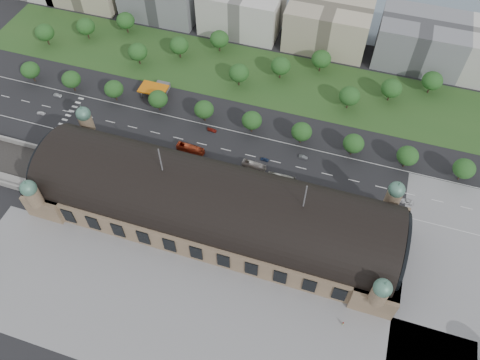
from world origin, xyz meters
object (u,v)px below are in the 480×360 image
(pedestrian_0, at_px, (343,324))
(parked_car_5, at_px, (189,170))
(petrol_station, at_px, (158,88))
(bus_west, at_px, (190,149))
(parked_car_3, at_px, (118,148))
(parked_car_6, at_px, (176,163))
(traffic_car_4, at_px, (265,159))
(traffic_car_3, at_px, (212,130))
(bus_east, at_px, (281,179))
(traffic_car_6, at_px, (406,201))
(parked_car_0, at_px, (90,145))
(traffic_car_5, at_px, (303,157))
(parked_car_1, at_px, (111,143))
(traffic_car_0, at_px, (41,113))
(traffic_car_1, at_px, (58,95))
(parked_car_4, at_px, (158,162))
(bus_mid, at_px, (254,165))
(parked_car_2, at_px, (118,145))
(traffic_car_2, at_px, (132,142))

(pedestrian_0, bearing_deg, parked_car_5, 126.64)
(petrol_station, height_order, parked_car_5, petrol_station)
(petrol_station, distance_m, bus_west, 45.24)
(parked_car_3, height_order, parked_car_6, parked_car_6)
(traffic_car_4, distance_m, parked_car_3, 68.86)
(petrol_station, distance_m, traffic_car_3, 39.92)
(traffic_car_3, height_order, bus_east, bus_east)
(petrol_station, xyz_separation_m, parked_car_6, (27.33, -42.53, -2.24))
(petrol_station, relative_size, traffic_car_6, 2.52)
(parked_car_3, height_order, parked_car_5, parked_car_5)
(parked_car_0, bearing_deg, traffic_car_5, 81.24)
(traffic_car_5, relative_size, parked_car_1, 0.80)
(traffic_car_0, bearing_deg, petrol_station, 121.74)
(parked_car_6, relative_size, bus_west, 0.37)
(traffic_car_1, distance_m, parked_car_1, 46.91)
(traffic_car_5, xyz_separation_m, parked_car_4, (-62.63, -23.05, 0.10))
(parked_car_6, xyz_separation_m, bus_mid, (34.16, 8.91, 0.85))
(traffic_car_1, bearing_deg, bus_west, -99.34)
(traffic_car_6, distance_m, parked_car_2, 132.66)
(traffic_car_5, relative_size, pedestrian_0, 2.13)
(parked_car_1, height_order, bus_east, bus_east)
(parked_car_3, bearing_deg, traffic_car_6, 61.58)
(traffic_car_2, distance_m, parked_car_5, 32.74)
(traffic_car_3, xyz_separation_m, traffic_car_6, (93.47, -14.33, 0.11))
(traffic_car_2, relative_size, parked_car_6, 1.16)
(traffic_car_6, bearing_deg, traffic_car_4, -96.52)
(traffic_car_0, height_order, traffic_car_2, traffic_car_2)
(parked_car_3, bearing_deg, parked_car_1, -147.06)
(bus_west, bearing_deg, parked_car_5, -157.70)
(parked_car_1, relative_size, bus_west, 0.39)
(traffic_car_6, height_order, pedestrian_0, pedestrian_0)
(traffic_car_4, bearing_deg, traffic_car_1, -91.74)
(parked_car_6, relative_size, bus_east, 0.39)
(traffic_car_0, xyz_separation_m, traffic_car_1, (1.00, 13.90, -0.01))
(traffic_car_2, bearing_deg, parked_car_4, 65.71)
(traffic_car_0, bearing_deg, traffic_car_3, 98.12)
(bus_east, bearing_deg, traffic_car_3, 62.62)
(pedestrian_0, bearing_deg, parked_car_4, 131.10)
(parked_car_1, bearing_deg, traffic_car_2, 74.38)
(traffic_car_3, height_order, parked_car_4, parked_car_4)
(traffic_car_0, bearing_deg, traffic_car_6, 88.32)
(parked_car_5, xyz_separation_m, pedestrian_0, (78.29, -49.17, 0.17))
(traffic_car_0, xyz_separation_m, parked_car_5, (83.67, -11.44, 0.08))
(traffic_car_5, relative_size, parked_car_4, 0.88)
(traffic_car_0, relative_size, parked_car_2, 0.92)
(petrol_station, xyz_separation_m, bus_mid, (61.49, -33.61, -1.39))
(bus_east, bearing_deg, traffic_car_0, 86.84)
(traffic_car_2, xyz_separation_m, bus_east, (72.68, -0.57, 0.97))
(traffic_car_4, relative_size, traffic_car_6, 0.70)
(parked_car_0, height_order, parked_car_3, parked_car_3)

